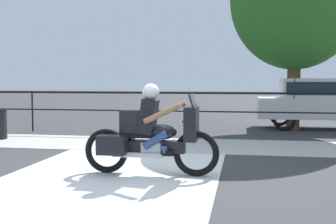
{
  "coord_description": "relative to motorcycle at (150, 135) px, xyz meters",
  "views": [
    {
      "loc": [
        1.47,
        -6.93,
        1.6
      ],
      "look_at": [
        -0.05,
        1.59,
        0.96
      ],
      "focal_mm": 45.0,
      "sensor_mm": 36.0,
      "label": 1
    }
  ],
  "objects": [
    {
      "name": "sidewalk_band",
      "position": [
        0.08,
        3.39,
        -0.68
      ],
      "size": [
        44.0,
        2.4,
        0.01
      ],
      "primitive_type": "cube",
      "color": "#B7B2A8",
      "rests_on": "ground"
    },
    {
      "name": "ground_plane",
      "position": [
        0.08,
        -0.01,
        -0.68
      ],
      "size": [
        120.0,
        120.0,
        0.0
      ],
      "primitive_type": "plane",
      "color": "#38383A"
    },
    {
      "name": "fence_railing",
      "position": [
        0.08,
        5.39,
        0.32
      ],
      "size": [
        36.0,
        0.05,
        1.28
      ],
      "color": "black",
      "rests_on": "ground"
    },
    {
      "name": "crosswalk_band",
      "position": [
        -0.6,
        -0.21,
        -0.68
      ],
      "size": [
        3.58,
        6.0,
        0.01
      ],
      "primitive_type": "cube",
      "color": "silver",
      "rests_on": "ground"
    },
    {
      "name": "motorcycle",
      "position": [
        0.0,
        0.0,
        0.0
      ],
      "size": [
        2.34,
        0.76,
        1.56
      ],
      "rotation": [
        0.0,
        0.0,
        -0.03
      ],
      "color": "black",
      "rests_on": "ground"
    },
    {
      "name": "parked_car",
      "position": [
        4.11,
        7.72,
        0.28
      ],
      "size": [
        4.34,
        1.7,
        1.68
      ],
      "rotation": [
        0.0,
        0.0,
        -0.03
      ],
      "color": "silver",
      "rests_on": "ground"
    }
  ]
}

